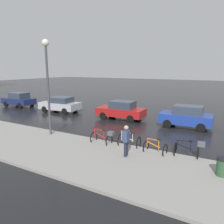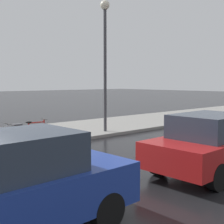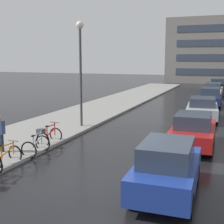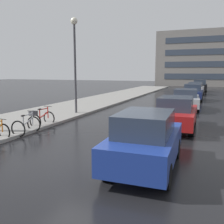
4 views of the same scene
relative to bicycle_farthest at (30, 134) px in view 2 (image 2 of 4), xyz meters
The scene contains 5 objects.
sidewalk_kerb 6.79m from the bicycle_farthest, 106.44° to the left, with size 4.80×60.00×0.14m, color gray.
bicycle_farthest is the anchor object (origin of this frame).
car_blue 7.17m from the bicycle_farthest, 28.24° to the right, with size 1.85×3.82×1.67m.
car_red 6.76m from the bicycle_farthest, 18.18° to the left, with size 1.96×4.19×1.60m.
streetlamp 5.37m from the bicycle_farthest, 93.00° to the left, with size 0.43×0.43×6.12m.
Camera 2 is at (6.75, -1.92, 2.46)m, focal length 50.00 mm.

